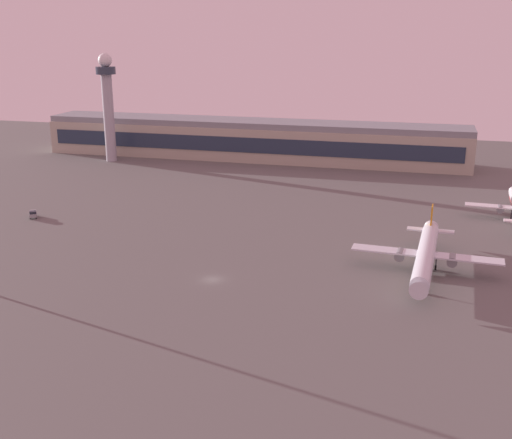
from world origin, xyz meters
name	(u,v)px	position (x,y,z in m)	size (l,w,h in m)	color
ground_plane	(212,280)	(0.00, 0.00, 0.00)	(416.00, 416.00, 0.00)	#605E5B
terminal_building	(252,140)	(-27.91, 134.28, 8.09)	(180.95, 22.40, 16.40)	#B2AD99
control_tower	(108,100)	(-83.75, 113.62, 25.33)	(8.00, 8.00, 44.20)	#A8A8B2
airplane_terminal_side	(426,255)	(45.58, 17.02, 4.23)	(33.97, 43.64, 11.19)	silver
cargo_loader	(33,214)	(-66.61, 31.62, 1.18)	(3.94, 4.53, 2.25)	gray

